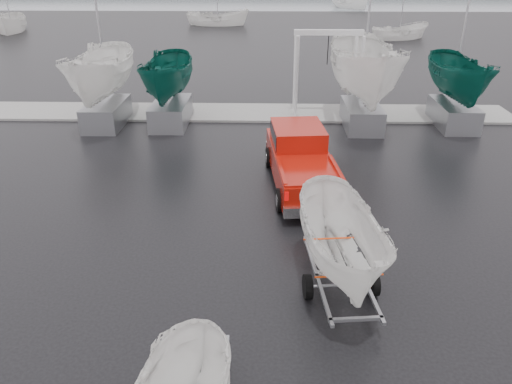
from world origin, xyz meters
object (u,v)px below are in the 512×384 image
pickup_truck (300,157)px  trailer_hitched (347,187)px  boat_hoist (327,61)px  trailer_parked (164,378)px

pickup_truck → trailer_hitched: size_ratio=1.13×
boat_hoist → trailer_parked: bearing=-102.0°
trailer_hitched → boat_hoist: bearing=80.2°
pickup_truck → boat_hoist: 8.63m
pickup_truck → trailer_hitched: bearing=-90.0°
pickup_truck → trailer_hitched: 6.59m
trailer_hitched → boat_hoist: 14.63m
trailer_hitched → boat_hoist: size_ratio=1.26×
pickup_truck → trailer_parked: trailer_parked is taller
trailer_parked → boat_hoist: (4.18, 19.76, 0.25)m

